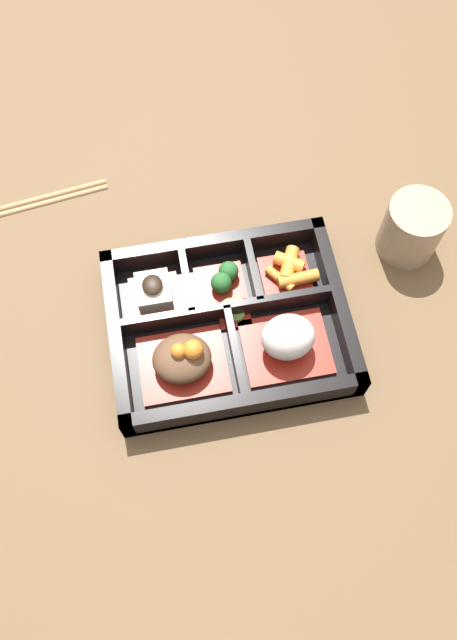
{
  "coord_description": "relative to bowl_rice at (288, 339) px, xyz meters",
  "views": [
    {
      "loc": [
        0.05,
        0.28,
        0.65
      ],
      "look_at": [
        0.0,
        0.0,
        0.03
      ],
      "focal_mm": 35.0,
      "sensor_mm": 36.0,
      "label": 1
    }
  ],
  "objects": [
    {
      "name": "ground_plane",
      "position": [
        0.06,
        -0.04,
        -0.04
      ],
      "size": [
        3.0,
        3.0,
        0.0
      ],
      "primitive_type": "plane",
      "color": "brown"
    },
    {
      "name": "bento_base",
      "position": [
        0.06,
        -0.04,
        -0.03
      ],
      "size": [
        0.26,
        0.21,
        0.01
      ],
      "color": "black",
      "rests_on": "ground_plane"
    },
    {
      "name": "bento_rim",
      "position": [
        0.06,
        -0.04,
        -0.01
      ],
      "size": [
        0.26,
        0.21,
        0.04
      ],
      "color": "black",
      "rests_on": "ground_plane"
    },
    {
      "name": "bowl_rice",
      "position": [
        0.0,
        0.0,
        0.0
      ],
      "size": [
        0.1,
        0.08,
        0.06
      ],
      "color": "maroon",
      "rests_on": "bento_base"
    },
    {
      "name": "bowl_stew",
      "position": [
        0.11,
        -0.0,
        -0.01
      ],
      "size": [
        0.1,
        0.08,
        0.05
      ],
      "color": "maroon",
      "rests_on": "bento_base"
    },
    {
      "name": "bowl_carrots",
      "position": [
        -0.02,
        -0.09,
        -0.02
      ],
      "size": [
        0.06,
        0.06,
        0.02
      ],
      "color": "maroon",
      "rests_on": "bento_base"
    },
    {
      "name": "bowl_greens",
      "position": [
        0.06,
        -0.09,
        -0.01
      ],
      "size": [
        0.06,
        0.06,
        0.03
      ],
      "color": "maroon",
      "rests_on": "bento_base"
    },
    {
      "name": "bowl_tofu",
      "position": [
        0.13,
        -0.09,
        -0.01
      ],
      "size": [
        0.06,
        0.06,
        0.04
      ],
      "color": "maroon",
      "rests_on": "bento_base"
    },
    {
      "name": "bowl_pickles",
      "position": [
        0.05,
        -0.05,
        -0.02
      ],
      "size": [
        0.04,
        0.03,
        0.01
      ],
      "color": "maroon",
      "rests_on": "bento_base"
    },
    {
      "name": "tea_cup",
      "position": [
        -0.17,
        -0.11,
        0.0
      ],
      "size": [
        0.07,
        0.07,
        0.07
      ],
      "color": "gray",
      "rests_on": "ground_plane"
    },
    {
      "name": "chopsticks",
      "position": [
        0.27,
        -0.25,
        -0.03
      ],
      "size": [
        0.2,
        0.04,
        0.01
      ],
      "color": "#A87F51",
      "rests_on": "ground_plane"
    }
  ]
}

